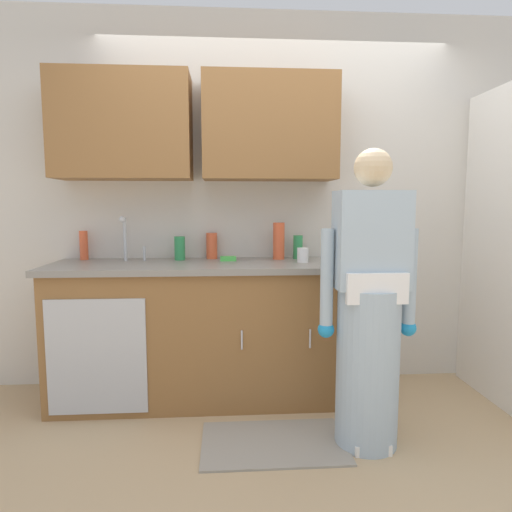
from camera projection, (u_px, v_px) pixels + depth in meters
The scene contains 15 objects.
ground_plane at pixel (293, 448), 2.42m from camera, with size 9.00×9.00×0.00m, color tan.
kitchen_wall_with_uppers at pixel (256, 185), 3.24m from camera, with size 4.80×0.44×2.70m.
closet_door_panel at pixel (512, 249), 2.80m from camera, with size 1.10×0.04×2.10m, color silver.
counter_cabinet at pixel (198, 334), 3.03m from camera, with size 1.90×0.62×0.90m.
countertop at pixel (198, 266), 2.98m from camera, with size 1.96×0.66×0.04m, color gray.
sink at pixel (127, 265), 2.95m from camera, with size 0.50×0.36×0.35m.
person_at_sink at pixel (369, 322), 2.40m from camera, with size 0.55×0.34×1.62m.
floor_mat at pixel (274, 443), 2.47m from camera, with size 0.80×0.50×0.01m, color gray.
bottle_water_tall at pixel (212, 246), 3.20m from camera, with size 0.08×0.08×0.19m, color #E05933.
bottle_dish_liquid at pixel (298, 247), 3.20m from camera, with size 0.07×0.07×0.17m, color #2D8C4C.
bottle_cleaner_spray at pixel (84, 245), 3.14m from camera, with size 0.06×0.06×0.21m, color #E05933.
bottle_soap at pixel (279, 241), 3.16m from camera, with size 0.08×0.08×0.26m, color #E05933.
bottle_water_short at pixel (180, 248), 3.12m from camera, with size 0.08×0.08×0.17m, color #2D8C4C.
cup_by_sink at pixel (303, 255), 3.00m from camera, with size 0.08×0.08×0.10m, color white.
sponge at pixel (228, 259), 3.08m from camera, with size 0.11×0.07×0.03m, color #4CBF4C.
Camera 1 is at (-0.36, -2.27, 1.32)m, focal length 31.06 mm.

